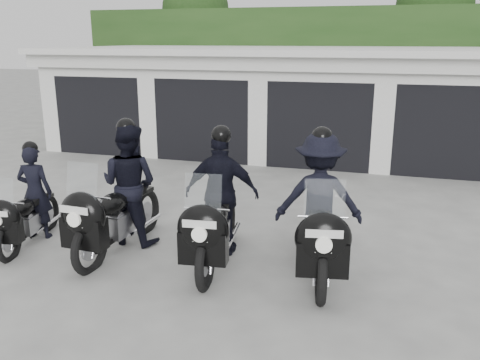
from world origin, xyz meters
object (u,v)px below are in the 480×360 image
(police_bike_c, at_px, (219,203))
(police_bike_d, at_px, (319,209))
(police_bike_b, at_px, (123,193))
(police_bike_a, at_px, (28,204))

(police_bike_c, xyz_separation_m, police_bike_d, (1.47, 0.09, 0.02))
(police_bike_b, distance_m, police_bike_c, 1.60)
(police_bike_a, height_order, police_bike_d, police_bike_d)
(police_bike_a, height_order, police_bike_b, police_bike_b)
(police_bike_b, bearing_deg, police_bike_d, 4.57)
(police_bike_c, bearing_deg, police_bike_a, 178.80)
(police_bike_d, bearing_deg, police_bike_a, 174.67)
(police_bike_a, height_order, police_bike_c, police_bike_c)
(police_bike_b, bearing_deg, police_bike_a, -165.67)
(police_bike_a, relative_size, police_bike_d, 0.80)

